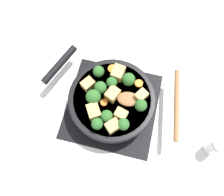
# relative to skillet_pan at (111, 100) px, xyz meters

# --- Properties ---
(ground_plane) EXTENTS (2.40, 2.40, 0.00)m
(ground_plane) POSITION_rel_skillet_pan_xyz_m (0.00, -0.00, -0.06)
(ground_plane) COLOR silver
(front_burner_grate) EXTENTS (0.31, 0.31, 0.03)m
(front_burner_grate) POSITION_rel_skillet_pan_xyz_m (0.00, -0.00, -0.05)
(front_burner_grate) COLOR black
(front_burner_grate) RESTS_ON ground_plane
(skillet_pan) EXTENTS (0.39, 0.30, 0.06)m
(skillet_pan) POSITION_rel_skillet_pan_xyz_m (0.00, 0.00, 0.00)
(skillet_pan) COLOR black
(skillet_pan) RESTS_ON front_burner_grate
(wooden_spoon) EXTENTS (0.21, 0.23, 0.02)m
(wooden_spoon) POSITION_rel_skillet_pan_xyz_m (0.14, 0.02, 0.03)
(wooden_spoon) COLOR olive
(wooden_spoon) RESTS_ON skillet_pan
(tofu_cube_center_large) EXTENTS (0.05, 0.06, 0.04)m
(tofu_cube_center_large) POSITION_rel_skillet_pan_xyz_m (-0.04, -0.06, 0.04)
(tofu_cube_center_large) COLOR tan
(tofu_cube_center_large) RESTS_ON skillet_pan
(tofu_cube_near_handle) EXTENTS (0.05, 0.05, 0.03)m
(tofu_cube_near_handle) POSITION_rel_skillet_pan_xyz_m (0.00, 0.01, 0.04)
(tofu_cube_near_handle) COLOR tan
(tofu_cube_near_handle) RESTS_ON skillet_pan
(tofu_cube_east_chunk) EXTENTS (0.04, 0.05, 0.04)m
(tofu_cube_east_chunk) POSITION_rel_skillet_pan_xyz_m (0.01, 0.08, 0.04)
(tofu_cube_east_chunk) COLOR tan
(tofu_cube_east_chunk) RESTS_ON skillet_pan
(tofu_cube_west_chunk) EXTENTS (0.05, 0.05, 0.03)m
(tofu_cube_west_chunk) POSITION_rel_skillet_pan_xyz_m (-0.08, 0.02, 0.04)
(tofu_cube_west_chunk) COLOR tan
(tofu_cube_west_chunk) RESTS_ON skillet_pan
(tofu_cube_back_piece) EXTENTS (0.04, 0.04, 0.03)m
(tofu_cube_back_piece) POSITION_rel_skillet_pan_xyz_m (0.04, -0.05, 0.04)
(tofu_cube_back_piece) COLOR tan
(tofu_cube_back_piece) RESTS_ON skillet_pan
(tofu_cube_front_piece) EXTENTS (0.04, 0.05, 0.03)m
(tofu_cube_front_piece) POSITION_rel_skillet_pan_xyz_m (0.09, 0.02, 0.04)
(tofu_cube_front_piece) COLOR tan
(tofu_cube_front_piece) RESTS_ON skillet_pan
(tofu_cube_mid_small) EXTENTS (0.05, 0.05, 0.03)m
(tofu_cube_mid_small) POSITION_rel_skillet_pan_xyz_m (0.03, -0.09, 0.04)
(tofu_cube_mid_small) COLOR tan
(tofu_cube_mid_small) RESTS_ON skillet_pan
(broccoli_floret_near_spoon) EXTENTS (0.04, 0.04, 0.04)m
(broccoli_floret_near_spoon) POSITION_rel_skillet_pan_xyz_m (-0.06, 0.07, 0.05)
(broccoli_floret_near_spoon) COLOR #709956
(broccoli_floret_near_spoon) RESTS_ON skillet_pan
(broccoli_floret_center_top) EXTENTS (0.04, 0.04, 0.05)m
(broccoli_floret_center_top) POSITION_rel_skillet_pan_xyz_m (0.04, 0.06, 0.05)
(broccoli_floret_center_top) COLOR #709956
(broccoli_floret_center_top) RESTS_ON skillet_pan
(broccoli_floret_east_rim) EXTENTS (0.04, 0.04, 0.04)m
(broccoli_floret_east_rim) POSITION_rel_skillet_pan_xyz_m (0.00, -0.07, 0.05)
(broccoli_floret_east_rim) COLOR #709956
(broccoli_floret_east_rim) RESTS_ON skillet_pan
(broccoli_floret_west_rim) EXTENTS (0.05, 0.05, 0.05)m
(broccoli_floret_west_rim) POSITION_rel_skillet_pan_xyz_m (-0.05, -0.02, 0.05)
(broccoli_floret_west_rim) COLOR #709956
(broccoli_floret_west_rim) RESTS_ON skillet_pan
(broccoli_floret_north_edge) EXTENTS (0.03, 0.03, 0.04)m
(broccoli_floret_north_edge) POSITION_rel_skillet_pan_xyz_m (-0.01, 0.04, 0.05)
(broccoli_floret_north_edge) COLOR #709956
(broccoli_floret_north_edge) RESTS_ON skillet_pan
(broccoli_floret_south_cluster) EXTENTS (0.04, 0.04, 0.05)m
(broccoli_floret_south_cluster) POSITION_rel_skillet_pan_xyz_m (-0.04, 0.01, 0.05)
(broccoli_floret_south_cluster) COLOR #709956
(broccoli_floret_south_cluster) RESTS_ON skillet_pan
(broccoli_floret_mid_floret) EXTENTS (0.04, 0.04, 0.04)m
(broccoli_floret_mid_floret) POSITION_rel_skillet_pan_xyz_m (0.09, -0.01, 0.05)
(broccoli_floret_mid_floret) COLOR #709956
(broccoli_floret_mid_floret) RESTS_ON skillet_pan
(broccoli_floret_small_inner) EXTENTS (0.04, 0.04, 0.04)m
(broccoli_floret_small_inner) POSITION_rel_skillet_pan_xyz_m (0.06, -0.08, 0.05)
(broccoli_floret_small_inner) COLOR #709956
(broccoli_floret_small_inner) RESTS_ON skillet_pan
(broccoli_floret_tall_stem) EXTENTS (0.04, 0.04, 0.04)m
(broccoli_floret_tall_stem) POSITION_rel_skillet_pan_xyz_m (-0.02, -0.10, 0.05)
(broccoli_floret_tall_stem) COLOR #709956
(broccoli_floret_tall_stem) RESTS_ON skillet_pan
(carrot_slice_orange_thin) EXTENTS (0.02, 0.02, 0.01)m
(carrot_slice_orange_thin) POSITION_rel_skillet_pan_xyz_m (-0.02, -0.02, 0.03)
(carrot_slice_orange_thin) COLOR orange
(carrot_slice_orange_thin) RESTS_ON skillet_pan
(carrot_slice_near_center) EXTENTS (0.03, 0.03, 0.01)m
(carrot_slice_near_center) POSITION_rel_skillet_pan_xyz_m (0.07, 0.07, 0.03)
(carrot_slice_near_center) COLOR orange
(carrot_slice_near_center) RESTS_ON skillet_pan
(carrot_slice_edge_slice) EXTENTS (0.03, 0.03, 0.01)m
(carrot_slice_edge_slice) POSITION_rel_skillet_pan_xyz_m (-0.02, 0.10, 0.03)
(carrot_slice_edge_slice) COLOR orange
(carrot_slice_edge_slice) RESTS_ON skillet_pan
(salt_shaker) EXTENTS (0.04, 0.04, 0.09)m
(salt_shaker) POSITION_rel_skillet_pan_xyz_m (0.34, -0.07, -0.02)
(salt_shaker) COLOR white
(salt_shaker) RESTS_ON ground_plane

